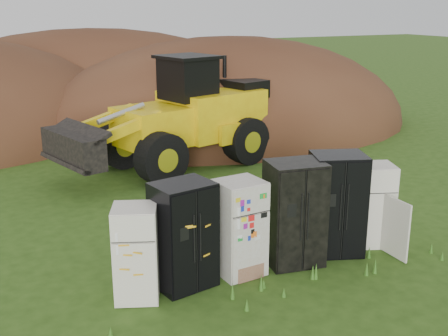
% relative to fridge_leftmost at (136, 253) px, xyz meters
% --- Properties ---
extents(ground, '(120.00, 120.00, 0.00)m').
position_rel_fridge_leftmost_xyz_m(ground, '(2.46, 0.04, -0.77)').
color(ground, '#2A4A13').
rests_on(ground, ground).
extents(fridge_leftmost, '(0.88, 0.86, 1.54)m').
position_rel_fridge_leftmost_xyz_m(fridge_leftmost, '(0.00, 0.00, 0.00)').
color(fridge_leftmost, silver).
rests_on(fridge_leftmost, ground).
extents(fridge_black_side, '(1.05, 0.90, 1.79)m').
position_rel_fridge_leftmost_xyz_m(fridge_black_side, '(0.83, 0.06, 0.12)').
color(fridge_black_side, black).
rests_on(fridge_black_side, ground).
extents(fridge_sticker, '(0.81, 0.76, 1.69)m').
position_rel_fridge_leftmost_xyz_m(fridge_sticker, '(1.86, 0.05, 0.07)').
color(fridge_sticker, silver).
rests_on(fridge_sticker, ground).
extents(fridge_dark_mid, '(1.08, 0.93, 1.89)m').
position_rel_fridge_leftmost_xyz_m(fridge_dark_mid, '(2.93, 0.00, 0.18)').
color(fridge_dark_mid, black).
rests_on(fridge_dark_mid, ground).
extents(fridge_black_right, '(1.17, 1.08, 1.91)m').
position_rel_fridge_leftmost_xyz_m(fridge_black_right, '(3.89, 0.05, 0.18)').
color(fridge_black_right, black).
rests_on(fridge_black_right, ground).
extents(fridge_open_door, '(0.92, 0.89, 1.60)m').
position_rel_fridge_leftmost_xyz_m(fridge_open_door, '(4.75, 0.05, 0.03)').
color(fridge_open_door, silver).
rests_on(fridge_open_door, ground).
extents(wheel_loader, '(6.98, 4.25, 3.15)m').
position_rel_fridge_leftmost_xyz_m(wheel_loader, '(2.96, 6.62, 0.81)').
color(wheel_loader, yellow).
rests_on(wheel_loader, ground).
extents(dirt_mound_right, '(14.63, 10.73, 6.77)m').
position_rel_fridge_leftmost_xyz_m(dirt_mound_right, '(7.19, 11.23, -0.77)').
color(dirt_mound_right, '#452416').
rests_on(dirt_mound_right, ground).
extents(dirt_mound_back, '(17.55, 11.70, 6.95)m').
position_rel_fridge_leftmost_xyz_m(dirt_mound_back, '(3.59, 18.29, -0.77)').
color(dirt_mound_back, '#452416').
rests_on(dirt_mound_back, ground).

